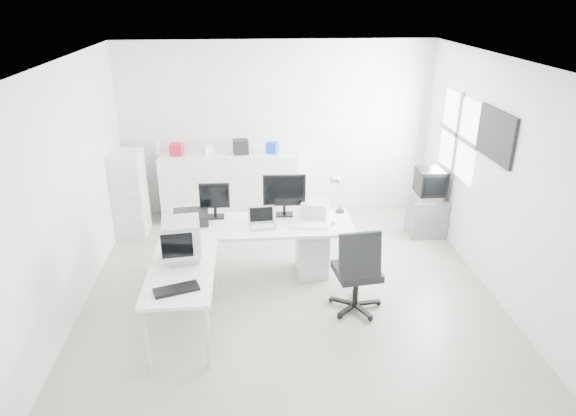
{
  "coord_description": "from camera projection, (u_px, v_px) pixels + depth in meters",
  "views": [
    {
      "loc": [
        -0.46,
        -5.62,
        3.5
      ],
      "look_at": [
        0.0,
        0.2,
        1.0
      ],
      "focal_mm": 32.0,
      "sensor_mm": 36.0,
      "label": 1
    }
  ],
  "objects": [
    {
      "name": "drawer_pedestal",
      "position": [
        312.0,
        251.0,
        6.78
      ],
      "size": [
        0.4,
        0.5,
        0.6
      ],
      "primitive_type": "cube",
      "color": "white",
      "rests_on": "floor"
    },
    {
      "name": "laptop",
      "position": [
        262.0,
        219.0,
        6.38
      ],
      "size": [
        0.37,
        0.38,
        0.23
      ],
      "primitive_type": null,
      "rotation": [
        0.0,
        0.0,
        0.08
      ],
      "color": "#B7B7BA",
      "rests_on": "main_desk"
    },
    {
      "name": "filing_cabinet",
      "position": [
        129.0,
        194.0,
        7.74
      ],
      "size": [
        0.45,
        0.54,
        1.3
      ],
      "primitive_type": "cube",
      "color": "white",
      "rests_on": "floor"
    },
    {
      "name": "right_wall",
      "position": [
        495.0,
        178.0,
        6.19
      ],
      "size": [
        0.02,
        5.0,
        2.8
      ],
      "primitive_type": "cube",
      "color": "white",
      "rests_on": "floor"
    },
    {
      "name": "black_keyboard",
      "position": [
        176.0,
        289.0,
        5.07
      ],
      "size": [
        0.47,
        0.31,
        0.03
      ],
      "primitive_type": "cube",
      "rotation": [
        0.0,
        0.0,
        0.33
      ],
      "color": "black",
      "rests_on": "side_desk"
    },
    {
      "name": "window",
      "position": [
        458.0,
        135.0,
        7.21
      ],
      "size": [
        0.02,
        1.2,
        1.1
      ],
      "primitive_type": null,
      "color": "white",
      "rests_on": "right_wall"
    },
    {
      "name": "lcd_monitor_small",
      "position": [
        215.0,
        200.0,
        6.6
      ],
      "size": [
        0.39,
        0.22,
        0.49
      ],
      "primitive_type": null,
      "rotation": [
        0.0,
        0.0,
        -0.01
      ],
      "color": "black",
      "rests_on": "main_desk"
    },
    {
      "name": "laser_printer",
      "position": [
        315.0,
        208.0,
        6.73
      ],
      "size": [
        0.41,
        0.37,
        0.19
      ],
      "primitive_type": "cube",
      "rotation": [
        0.0,
        0.0,
        -0.28
      ],
      "color": "silver",
      "rests_on": "main_desk"
    },
    {
      "name": "office_chair",
      "position": [
        357.0,
        267.0,
        5.89
      ],
      "size": [
        0.71,
        0.71,
        1.11
      ],
      "primitive_type": null,
      "rotation": [
        0.0,
        0.0,
        0.12
      ],
      "color": "#232528",
      "rests_on": "floor"
    },
    {
      "name": "white_mouse",
      "position": [
        334.0,
        223.0,
        6.48
      ],
      "size": [
        0.06,
        0.06,
        0.06
      ],
      "primitive_type": "sphere",
      "color": "white",
      "rests_on": "main_desk"
    },
    {
      "name": "lcd_monitor_large",
      "position": [
        284.0,
        195.0,
        6.65
      ],
      "size": [
        0.56,
        0.24,
        0.58
      ],
      "primitive_type": null,
      "rotation": [
        0.0,
        0.0,
        -0.04
      ],
      "color": "black",
      "rests_on": "main_desk"
    },
    {
      "name": "tv_cabinet",
      "position": [
        426.0,
        216.0,
        7.84
      ],
      "size": [
        0.54,
        0.44,
        0.59
      ],
      "primitive_type": "cube",
      "color": "slate",
      "rests_on": "floor"
    },
    {
      "name": "floor",
      "position": [
        289.0,
        286.0,
        6.56
      ],
      "size": [
        5.0,
        5.0,
        0.01
      ],
      "primitive_type": "cube",
      "color": "beige",
      "rests_on": "ground"
    },
    {
      "name": "white_keyboard",
      "position": [
        311.0,
        227.0,
        6.42
      ],
      "size": [
        0.42,
        0.15,
        0.02
      ],
      "primitive_type": "cube",
      "rotation": [
        0.0,
        0.0,
        -0.05
      ],
      "color": "white",
      "rests_on": "main_desk"
    },
    {
      "name": "clutter_box_d",
      "position": [
        272.0,
        148.0,
        8.14
      ],
      "size": [
        0.22,
        0.21,
        0.17
      ],
      "primitive_type": "cube",
      "rotation": [
        0.0,
        0.0,
        -0.41
      ],
      "color": "#1943B3",
      "rests_on": "sideboard"
    },
    {
      "name": "desk_lamp",
      "position": [
        341.0,
        195.0,
        6.77
      ],
      "size": [
        0.18,
        0.18,
        0.48
      ],
      "primitive_type": null,
      "rotation": [
        0.0,
        0.0,
        -0.14
      ],
      "color": "silver",
      "rests_on": "main_desk"
    },
    {
      "name": "left_wall",
      "position": [
        70.0,
        189.0,
        5.83
      ],
      "size": [
        0.02,
        5.0,
        2.8
      ],
      "primitive_type": "cube",
      "color": "white",
      "rests_on": "floor"
    },
    {
      "name": "clutter_box_a",
      "position": [
        177.0,
        149.0,
        8.03
      ],
      "size": [
        0.22,
        0.2,
        0.19
      ],
      "primitive_type": "cube",
      "rotation": [
        0.0,
        0.0,
        -0.19
      ],
      "color": "#B01932",
      "rests_on": "sideboard"
    },
    {
      "name": "inkjet_printer",
      "position": [
        191.0,
        217.0,
        6.51
      ],
      "size": [
        0.46,
        0.37,
        0.16
      ],
      "primitive_type": "cube",
      "rotation": [
        0.0,
        0.0,
        0.08
      ],
      "color": "black",
      "rests_on": "main_desk"
    },
    {
      "name": "clutter_box_c",
      "position": [
        241.0,
        147.0,
        8.1
      ],
      "size": [
        0.25,
        0.24,
        0.22
      ],
      "primitive_type": "cube",
      "rotation": [
        0.0,
        0.0,
        0.15
      ],
      "color": "black",
      "rests_on": "sideboard"
    },
    {
      "name": "clutter_box_b",
      "position": [
        209.0,
        150.0,
        8.07
      ],
      "size": [
        0.18,
        0.16,
        0.15
      ],
      "primitive_type": "cube",
      "rotation": [
        0.0,
        0.0,
        0.29
      ],
      "color": "white",
      "rests_on": "sideboard"
    },
    {
      "name": "wall_picture",
      "position": [
        496.0,
        135.0,
        6.08
      ],
      "size": [
        0.04,
        0.9,
        0.6
      ],
      "primitive_type": null,
      "color": "black",
      "rests_on": "right_wall"
    },
    {
      "name": "ceiling",
      "position": [
        289.0,
        60.0,
        5.46
      ],
      "size": [
        5.0,
        5.0,
        0.01
      ],
      "primitive_type": "cube",
      "color": "white",
      "rests_on": "back_wall"
    },
    {
      "name": "main_desk",
      "position": [
        259.0,
        250.0,
        6.66
      ],
      "size": [
        2.4,
        0.8,
        0.75
      ],
      "primitive_type": null,
      "color": "white",
      "rests_on": "floor"
    },
    {
      "name": "crt_tv",
      "position": [
        430.0,
        184.0,
        7.64
      ],
      "size": [
        0.5,
        0.48,
        0.45
      ],
      "primitive_type": null,
      "color": "black",
      "rests_on": "tv_cabinet"
    },
    {
      "name": "clutter_bottle",
      "position": [
        158.0,
        148.0,
        8.04
      ],
      "size": [
        0.07,
        0.07,
        0.22
      ],
      "primitive_type": "cylinder",
      "color": "white",
      "rests_on": "sideboard"
    },
    {
      "name": "side_desk",
      "position": [
        184.0,
        300.0,
        5.59
      ],
      "size": [
        0.7,
        1.4,
        0.75
      ],
      "primitive_type": null,
      "color": "white",
      "rests_on": "floor"
    },
    {
      "name": "back_wall",
      "position": [
        277.0,
        130.0,
        8.3
      ],
      "size": [
        5.0,
        0.02,
        2.8
      ],
      "primitive_type": "cube",
      "color": "white",
      "rests_on": "floor"
    },
    {
      "name": "sideboard",
      "position": [
        230.0,
        186.0,
        8.34
      ],
      "size": [
        2.18,
        0.54,
        1.09
      ],
      "primitive_type": "cube",
      "color": "white",
      "rests_on": "floor"
    },
    {
      "name": "crt_monitor",
      "position": [
        182.0,
        239.0,
        5.58
      ],
      "size": [
        0.46,
        0.46,
        0.48
      ],
      "primitive_type": null,
      "rotation": [
        0.0,
        0.0,
        0.12
      ],
      "color": "#B7B7BA",
      "rests_on": "side_desk"
    }
  ]
}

